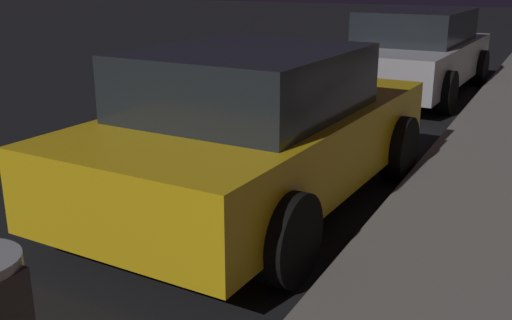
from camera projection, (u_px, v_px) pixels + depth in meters
name	position (u px, v px, depth m)	size (l,w,h in m)	color
car_yellow_cab	(256.00, 129.00, 5.33)	(2.23, 4.11, 1.43)	gold
car_silver	(414.00, 52.00, 10.38)	(2.14, 4.55, 1.43)	#B7B7BF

